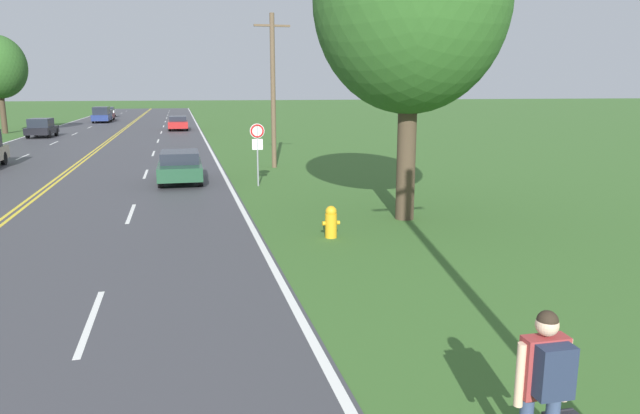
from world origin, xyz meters
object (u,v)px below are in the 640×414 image
object	(u,v)px
car_maroon_sedan_distant	(105,115)
car_silver_sedan_horizon	(108,112)
traffic_sign	(257,139)
car_dark_green_sedan_nearest	(180,166)
car_dark_blue_van_receding	(102,115)
tree_behind_sign	(411,0)
fire_hydrant	(331,222)
car_black_sedan_mid_near	(41,128)
car_red_sedan_mid_far	(178,123)
hitchhiker_person	(545,377)

from	to	relation	value
car_maroon_sedan_distant	car_silver_sedan_horizon	bearing A→B (deg)	4.34
car_maroon_sedan_distant	traffic_sign	bearing A→B (deg)	-166.98
car_dark_green_sedan_nearest	car_dark_blue_van_receding	bearing A→B (deg)	-168.96
car_silver_sedan_horizon	tree_behind_sign	bearing A→B (deg)	-169.11
fire_hydrant	tree_behind_sign	distance (m)	6.89
car_dark_green_sedan_nearest	car_silver_sedan_horizon	world-z (taller)	car_silver_sedan_horizon
fire_hydrant	car_black_sedan_mid_near	xyz separation A→B (m)	(-15.07, 37.39, 0.35)
car_black_sedan_mid_near	car_red_sedan_mid_far	world-z (taller)	car_black_sedan_mid_near
tree_behind_sign	car_dark_blue_van_receding	world-z (taller)	tree_behind_sign
car_dark_green_sedan_nearest	tree_behind_sign	bearing A→B (deg)	37.47
tree_behind_sign	car_dark_blue_van_receding	distance (m)	59.14
tree_behind_sign	car_black_sedan_mid_near	world-z (taller)	tree_behind_sign
hitchhiker_person	car_silver_sedan_horizon	size ratio (longest dim) A/B	0.42
tree_behind_sign	car_maroon_sedan_distant	distance (m)	64.01
car_dark_green_sedan_nearest	car_black_sedan_mid_near	size ratio (longest dim) A/B	1.02
fire_hydrant	traffic_sign	xyz separation A→B (m)	(-0.80, 8.82, 1.51)
tree_behind_sign	car_silver_sedan_horizon	bearing A→B (deg)	103.12
car_dark_blue_van_receding	car_maroon_sedan_distant	distance (m)	4.99
hitchhiker_person	car_maroon_sedan_distant	bearing A→B (deg)	11.42
hitchhiker_person	car_red_sedan_mid_far	distance (m)	53.33
tree_behind_sign	car_dark_green_sedan_nearest	world-z (taller)	tree_behind_sign
car_black_sedan_mid_near	car_red_sedan_mid_far	size ratio (longest dim) A/B	0.86
fire_hydrant	car_maroon_sedan_distant	xyz separation A→B (m)	(-13.05, 63.41, 0.26)
tree_behind_sign	car_dark_green_sedan_nearest	bearing A→B (deg)	127.00
car_maroon_sedan_distant	car_dark_blue_van_receding	bearing A→B (deg)	-177.39
hitchhiker_person	traffic_sign	size ratio (longest dim) A/B	0.70
traffic_sign	car_dark_blue_van_receding	distance (m)	51.05
hitchhiker_person	car_maroon_sedan_distant	xyz separation A→B (m)	(-12.68, 73.34, -0.39)
fire_hydrant	car_black_sedan_mid_near	world-z (taller)	car_black_sedan_mid_near
car_dark_blue_van_receding	tree_behind_sign	bearing A→B (deg)	-164.56
car_maroon_sedan_distant	car_silver_sedan_horizon	distance (m)	9.09
hitchhiker_person	car_silver_sedan_horizon	distance (m)	83.48
car_red_sedan_mid_far	car_silver_sedan_horizon	distance (m)	30.77
car_dark_blue_van_receding	car_maroon_sedan_distant	world-z (taller)	car_dark_blue_van_receding
car_black_sedan_mid_near	car_dark_blue_van_receding	world-z (taller)	car_dark_blue_van_receding
car_dark_green_sedan_nearest	car_red_sedan_mid_far	world-z (taller)	car_red_sedan_mid_far
hitchhiker_person	car_dark_green_sedan_nearest	distance (m)	20.89
hitchhiker_person	car_dark_blue_van_receding	bearing A→B (deg)	11.96
hitchhiker_person	car_silver_sedan_horizon	bearing A→B (deg)	10.78
fire_hydrant	car_silver_sedan_horizon	xyz separation A→B (m)	(-13.68, 72.47, 0.30)
hitchhiker_person	car_silver_sedan_horizon	xyz separation A→B (m)	(-13.31, 82.41, -0.36)
hitchhiker_person	tree_behind_sign	bearing A→B (deg)	-13.75
car_dark_green_sedan_nearest	car_maroon_sedan_distant	distance (m)	53.54
car_dark_green_sedan_nearest	car_maroon_sedan_distant	size ratio (longest dim) A/B	0.95
traffic_sign	fire_hydrant	bearing A→B (deg)	-84.82
car_dark_green_sedan_nearest	car_black_sedan_mid_near	bearing A→B (deg)	-156.93
hitchhiker_person	fire_hydrant	distance (m)	9.96
car_dark_green_sedan_nearest	car_dark_blue_van_receding	distance (m)	48.60
car_black_sedan_mid_near	car_maroon_sedan_distant	bearing A→B (deg)	-2.56
traffic_sign	car_silver_sedan_horizon	bearing A→B (deg)	101.44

